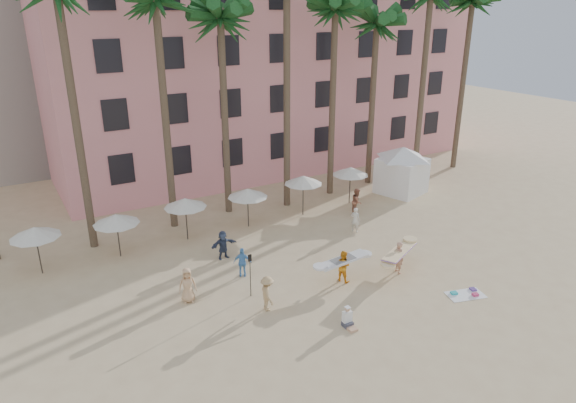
# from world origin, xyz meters

# --- Properties ---
(ground) EXTENTS (120.00, 120.00, 0.00)m
(ground) POSITION_xyz_m (0.00, 0.00, 0.00)
(ground) COLOR #D1B789
(ground) RESTS_ON ground
(pink_hotel) EXTENTS (35.00, 14.00, 16.00)m
(pink_hotel) POSITION_xyz_m (7.00, 26.00, 8.00)
(pink_hotel) COLOR pink
(pink_hotel) RESTS_ON ground
(palm_row) EXTENTS (44.40, 5.40, 16.30)m
(palm_row) POSITION_xyz_m (0.51, 15.00, 12.97)
(palm_row) COLOR brown
(palm_row) RESTS_ON ground
(umbrella_row) EXTENTS (22.50, 2.70, 2.73)m
(umbrella_row) POSITION_xyz_m (-3.00, 12.50, 2.33)
(umbrella_row) COLOR #332B23
(umbrella_row) RESTS_ON ground
(cabana) EXTENTS (5.61, 5.61, 3.50)m
(cabana) POSITION_xyz_m (11.60, 12.39, 2.07)
(cabana) COLOR white
(cabana) RESTS_ON ground
(beach_towel) EXTENTS (2.01, 1.46, 0.14)m
(beach_towel) POSITION_xyz_m (4.40, -0.23, 0.03)
(beach_towel) COLOR white
(beach_towel) RESTS_ON ground
(carrier_yellow) EXTENTS (3.34, 2.29, 1.74)m
(carrier_yellow) POSITION_xyz_m (3.07, 3.14, 1.00)
(carrier_yellow) COLOR tan
(carrier_yellow) RESTS_ON ground
(carrier_white) EXTENTS (2.74, 1.00, 1.66)m
(carrier_white) POSITION_xyz_m (0.04, 3.91, 0.90)
(carrier_white) COLOR orange
(carrier_white) RESTS_ON ground
(beachgoers) EXTENTS (14.55, 8.31, 1.79)m
(beachgoers) POSITION_xyz_m (-2.05, 7.41, 0.84)
(beachgoers) COLOR tan
(beachgoers) RESTS_ON ground
(paddle) EXTENTS (0.18, 0.04, 2.23)m
(paddle) POSITION_xyz_m (-4.63, 4.94, 1.41)
(paddle) COLOR black
(paddle) RESTS_ON ground
(seated_man) EXTENTS (0.42, 0.73, 0.95)m
(seated_man) POSITION_xyz_m (-2.13, 0.55, 0.33)
(seated_man) COLOR #3F3F4C
(seated_man) RESTS_ON ground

